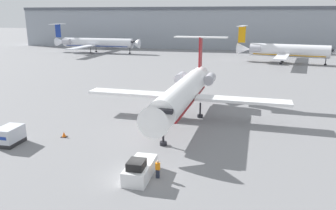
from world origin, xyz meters
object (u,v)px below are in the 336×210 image
(luggage_cart, at_px, (10,136))
(airplane_parked_far_left, at_px, (286,50))
(airplane_main, at_px, (184,92))
(traffic_cone_left, at_px, (64,135))
(worker_near_tug, at_px, (158,169))
(airplane_parked_far_right, at_px, (95,43))
(pushback_tug, at_px, (140,169))

(luggage_cart, xyz_separation_m, airplane_parked_far_left, (37.13, 73.40, 2.75))
(airplane_main, xyz_separation_m, traffic_cone_left, (-12.51, -10.40, -3.47))
(worker_near_tug, bearing_deg, airplane_parked_far_right, 117.70)
(airplane_main, bearing_deg, airplane_parked_far_left, 71.48)
(pushback_tug, relative_size, airplane_parked_far_left, 0.14)
(airplane_main, distance_m, luggage_cart, 22.13)
(luggage_cart, distance_m, airplane_parked_far_right, 91.84)
(luggage_cart, distance_m, worker_near_tug, 18.37)
(airplane_main, height_order, airplane_parked_far_right, airplane_parked_far_right)
(pushback_tug, bearing_deg, luggage_cart, 165.68)
(pushback_tug, bearing_deg, traffic_cone_left, 147.39)
(pushback_tug, distance_m, worker_near_tug, 1.58)
(traffic_cone_left, distance_m, airplane_parked_far_left, 77.31)
(pushback_tug, xyz_separation_m, luggage_cart, (-16.36, 4.18, 0.25))
(airplane_parked_far_right, bearing_deg, airplane_main, -57.32)
(airplane_parked_far_left, xyz_separation_m, airplane_parked_far_right, (-66.88, 13.44, 0.02))
(airplane_main, height_order, luggage_cart, airplane_main)
(airplane_main, relative_size, pushback_tug, 6.15)
(worker_near_tug, height_order, traffic_cone_left, worker_near_tug)
(worker_near_tug, bearing_deg, luggage_cart, 167.45)
(worker_near_tug, distance_m, traffic_cone_left, 15.19)
(traffic_cone_left, bearing_deg, luggage_cart, -144.34)
(airplane_parked_far_right, bearing_deg, luggage_cart, -71.08)
(airplane_main, height_order, worker_near_tug, airplane_main)
(traffic_cone_left, bearing_deg, airplane_parked_far_left, 65.12)
(worker_near_tug, relative_size, airplane_parked_far_left, 0.05)
(luggage_cart, distance_m, traffic_cone_left, 5.75)
(worker_near_tug, bearing_deg, airplane_parked_far_left, 76.07)
(airplane_parked_far_left, bearing_deg, worker_near_tug, -103.93)
(airplane_main, xyz_separation_m, pushback_tug, (-0.78, -17.90, -3.01))
(pushback_tug, height_order, worker_near_tug, pushback_tug)
(airplane_main, bearing_deg, airplane_parked_far_right, 122.68)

